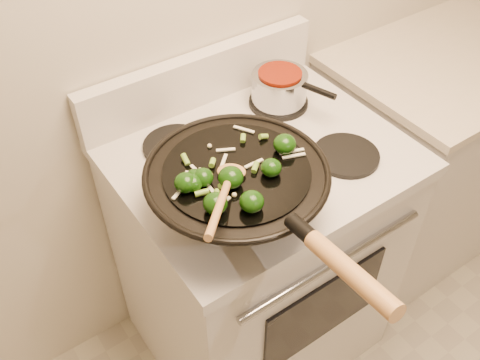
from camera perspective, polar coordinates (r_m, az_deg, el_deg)
stove at (r=1.80m, az=1.70°, el=-7.89°), size 0.78×0.67×1.08m
counter_unit at (r=2.31m, az=19.61°, el=2.79°), size 0.88×0.62×0.91m
wok at (r=1.24m, az=-0.22°, el=-1.00°), size 0.43×0.71×0.22m
stirfry at (r=1.17m, az=-0.48°, el=0.53°), size 0.34×0.28×0.05m
wooden_spoon at (r=1.12m, az=-1.54°, el=-0.87°), size 0.23×0.24×0.10m
saucepan at (r=1.61m, az=4.26°, el=9.87°), size 0.17×0.26×0.10m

